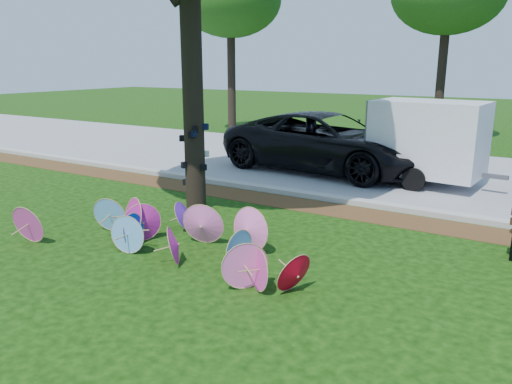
% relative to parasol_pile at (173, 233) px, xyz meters
% --- Properties ---
extents(ground, '(90.00, 90.00, 0.00)m').
position_rel_parasol_pile_xyz_m(ground, '(0.37, -0.71, -0.35)').
color(ground, black).
rests_on(ground, ground).
extents(mulch_strip, '(90.00, 1.00, 0.01)m').
position_rel_parasol_pile_xyz_m(mulch_strip, '(0.37, 3.79, -0.35)').
color(mulch_strip, '#472D16').
rests_on(mulch_strip, ground).
extents(curb, '(90.00, 0.30, 0.12)m').
position_rel_parasol_pile_xyz_m(curb, '(0.37, 4.49, -0.29)').
color(curb, '#B7B5AD').
rests_on(curb, ground).
extents(street, '(90.00, 8.00, 0.01)m').
position_rel_parasol_pile_xyz_m(street, '(0.37, 8.64, -0.35)').
color(street, gray).
rests_on(street, ground).
extents(parasol_pile, '(5.64, 2.54, 0.80)m').
position_rel_parasol_pile_xyz_m(parasol_pile, '(0.00, 0.00, 0.00)').
color(parasol_pile, '#DB3E9F').
rests_on(parasol_pile, ground).
extents(black_van, '(6.47, 3.45, 1.73)m').
position_rel_parasol_pile_xyz_m(black_van, '(-0.45, 7.54, 0.51)').
color(black_van, black).
rests_on(black_van, ground).
extents(cargo_trailer, '(2.88, 1.98, 2.51)m').
position_rel_parasol_pile_xyz_m(cargo_trailer, '(2.52, 7.28, 0.90)').
color(cargo_trailer, white).
rests_on(cargo_trailer, ground).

